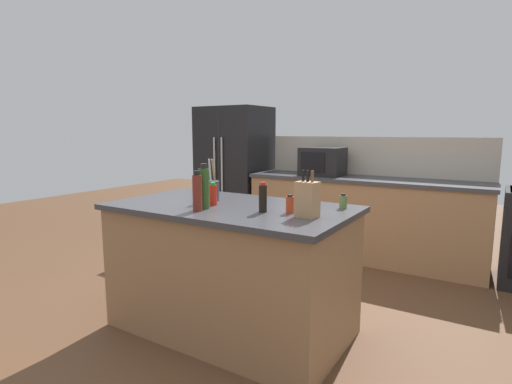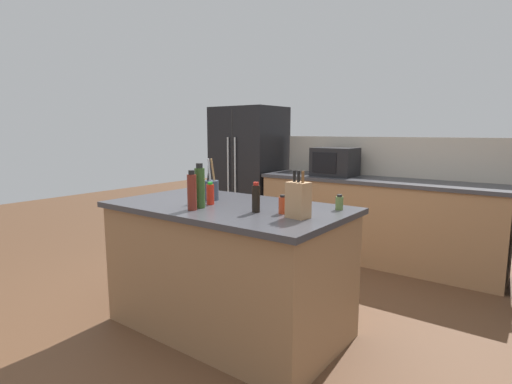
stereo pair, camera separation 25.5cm
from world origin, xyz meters
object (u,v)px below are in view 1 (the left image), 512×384
Objects in this scene: olive_oil_bottle at (204,188)px; spice_jar_paprika at (290,204)px; vinegar_bottle at (197,192)px; spice_jar_oregano at (343,202)px; refrigerator at (235,173)px; microwave at (322,161)px; hot_sauce_bottle at (213,195)px; utensil_crock at (211,190)px; knife_block at (307,199)px; soy_sauce_bottle at (263,198)px.

olive_oil_bottle is 2.54× the size of spice_jar_paprika.
spice_jar_paprika is 0.45× the size of vinegar_bottle.
refrigerator is at bearing 139.30° from spice_jar_oregano.
refrigerator is 3.04m from spice_jar_paprika.
spice_jar_oregano is (0.81, 0.51, -0.10)m from olive_oil_bottle.
hot_sauce_bottle is at bearing -87.45° from microwave.
utensil_crock is 1.04× the size of olive_oil_bottle.
spice_jar_paprika is at bearing -125.85° from spice_jar_oregano.
utensil_crock reaches higher than hot_sauce_bottle.
knife_block reaches higher than soy_sauce_bottle.
vinegar_bottle is at bearing -59.98° from refrigerator.
microwave is at bearing 92.55° from hot_sauce_bottle.
olive_oil_bottle is (1.45, -2.45, 0.19)m from refrigerator.
knife_block is at bearing -69.70° from microwave.
olive_oil_bottle is 0.60m from spice_jar_paprika.
refrigerator is at bearing 120.81° from utensil_crock.
utensil_crock reaches higher than vinegar_bottle.
refrigerator is 6.66× the size of vinegar_bottle.
spice_jar_paprika is (-0.24, -0.33, 0.01)m from spice_jar_oregano.
microwave is at bearing 107.38° from spice_jar_paprika.
refrigerator is 2.72m from hot_sauce_bottle.
refrigerator is 3.67× the size of microwave.
olive_oil_bottle is 0.15m from hot_sauce_bottle.
vinegar_bottle is (0.02, -0.09, -0.02)m from olive_oil_bottle.
spice_jar_oregano is at bearing 54.15° from spice_jar_paprika.
olive_oil_bottle is 1.15× the size of vinegar_bottle.
hot_sauce_bottle is at bearing 176.37° from soy_sauce_bottle.
soy_sauce_bottle is at bearing -169.55° from knife_block.
vinegar_bottle is (1.47, -2.54, 0.17)m from refrigerator.
spice_jar_paprika is (-0.15, 0.05, -0.06)m from knife_block.
hot_sauce_bottle is (1.42, -2.31, 0.12)m from refrigerator.
utensil_crock is at bearing -59.19° from refrigerator.
spice_jar_oregano is (0.09, 0.38, -0.07)m from knife_block.
soy_sauce_bottle is (0.40, 0.11, -0.05)m from olive_oil_bottle.
spice_jar_paprika reaches higher than spice_jar_oregano.
spice_jar_oregano is at bearing 23.97° from hot_sauce_bottle.
knife_block is at bearing -1.04° from hot_sauce_bottle.
refrigerator reaches higher than microwave.
utensil_crock is (1.29, -2.17, 0.13)m from refrigerator.
microwave reaches higher than soy_sauce_bottle.
spice_jar_oregano is 0.99m from vinegar_bottle.
microwave is 1.68× the size of knife_block.
vinegar_bottle is at bearing -154.46° from spice_jar_paprika.
refrigerator is at bearing 131.58° from spice_jar_paprika.
spice_jar_oregano is (0.97, 0.23, -0.03)m from utensil_crock.
utensil_crock is 0.73m from spice_jar_paprika.
olive_oil_bottle is at bearing -163.02° from spice_jar_paprika.
knife_block is 0.72m from olive_oil_bottle.
knife_block is (2.16, -2.33, 0.16)m from refrigerator.
microwave reaches higher than utensil_crock.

